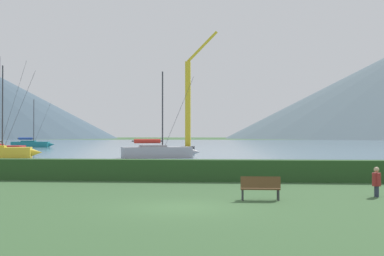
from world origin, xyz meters
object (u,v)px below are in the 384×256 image
sailboat_slip_6 (158,151)px  sailboat_slip_5 (31,144)px  person_seated_viewer (377,180)px  park_bench_near_path (260,187)px  dock_crane (189,112)px

sailboat_slip_6 → sailboat_slip_5: bearing=105.7°
person_seated_viewer → park_bench_near_path: bearing=-164.1°
sailboat_slip_6 → park_bench_near_path: 39.54m
person_seated_viewer → dock_crane: (-13.48, 59.76, 5.52)m
dock_crane → sailboat_slip_6: bearing=-93.3°
sailboat_slip_5 → park_bench_near_path: sailboat_slip_5 is taller
sailboat_slip_6 → dock_crane: bearing=67.0°
sailboat_slip_6 → person_seated_viewer: sailboat_slip_6 is taller
person_seated_viewer → dock_crane: dock_crane is taller
sailboat_slip_5 → park_bench_near_path: 96.24m
park_bench_near_path → person_seated_viewer: bearing=17.6°
sailboat_slip_6 → dock_crane: (1.35, 23.11, 5.47)m
park_bench_near_path → sailboat_slip_6: bearing=103.9°
sailboat_slip_5 → person_seated_viewer: bearing=-68.1°
sailboat_slip_5 → person_seated_viewer: size_ratio=7.95×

